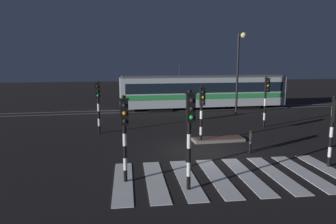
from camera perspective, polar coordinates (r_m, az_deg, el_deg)
ground_plane at (r=15.46m, az=6.93°, el=-7.42°), size 120.00×120.00×0.00m
rail_near at (r=27.78m, az=-1.37°, el=0.11°), size 80.00×0.12×0.03m
rail_far at (r=29.18m, az=-1.85°, el=0.55°), size 80.00×0.12×0.03m
crosswalk_zebra at (r=12.44m, az=11.88°, el=-11.68°), size 9.39×4.71×0.02m
traffic_island at (r=17.63m, az=9.35°, el=-5.09°), size 2.92×1.00×0.18m
traffic_light_corner_near_left at (r=11.08m, az=-8.16°, el=-2.66°), size 0.36×0.42×3.25m
traffic_light_kerb_mid_left at (r=10.26m, az=4.12°, el=-2.54°), size 0.36×0.42×3.52m
traffic_light_corner_far_left at (r=19.30m, az=-12.97°, el=2.36°), size 0.36×0.42×3.31m
traffic_light_median_centre at (r=16.62m, az=6.36°, el=1.17°), size 0.36×0.42×3.18m
traffic_light_corner_near_right at (r=14.40m, az=28.69°, el=-1.51°), size 0.36×0.42×3.05m
traffic_light_corner_far_right at (r=21.70m, az=17.91°, el=3.21°), size 0.36×0.42×3.49m
street_lamp_trackside_right at (r=25.94m, az=13.18°, el=8.81°), size 0.44×1.21×6.78m
tram at (r=29.28m, az=6.69°, el=3.94°), size 15.96×2.58×4.15m
bollard_island_edge at (r=15.55m, az=15.18°, el=-5.45°), size 0.12×0.12×1.11m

